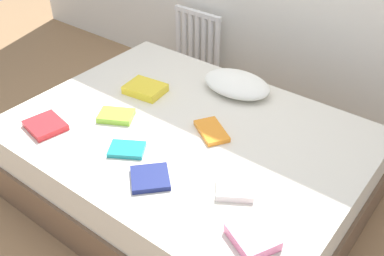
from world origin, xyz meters
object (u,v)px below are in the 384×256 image
textbook_teal (127,149)px  bed (187,163)px  radiator (197,42)px  textbook_red (45,125)px  pillow (237,84)px  textbook_navy (150,178)px  textbook_orange (212,131)px  textbook_white (235,188)px  textbook_yellow (145,89)px  textbook_lime (116,116)px  textbook_pink (253,237)px

textbook_teal → bed: bearing=38.6°
radiator → textbook_red: 1.70m
pillow → textbook_navy: (0.13, -0.97, -0.04)m
radiator → textbook_red: (0.19, -1.68, 0.15)m
textbook_teal → textbook_orange: textbook_orange is taller
textbook_white → textbook_navy: bearing=174.9°
textbook_orange → radiator: bearing=162.4°
textbook_yellow → textbook_navy: bearing=-52.9°
textbook_red → textbook_navy: textbook_red is taller
radiator → textbook_lime: 1.44m
radiator → textbook_lime: radiator is taller
textbook_red → textbook_orange: bearing=46.0°
pillow → textbook_lime: (-0.39, -0.69, -0.04)m
pillow → textbook_white: pillow is taller
textbook_yellow → textbook_red: bearing=-113.2°
textbook_navy → textbook_lime: 0.59m
radiator → textbook_white: radiator is taller
textbook_red → textbook_white: (1.14, 0.23, 0.00)m
bed → radiator: (-0.83, 1.20, 0.12)m
bed → textbook_lime: (-0.40, -0.17, 0.27)m
textbook_navy → textbook_pink: textbook_pink is taller
pillow → textbook_pink: size_ratio=2.30×
textbook_yellow → textbook_orange: size_ratio=1.04×
textbook_yellow → pillow: bearing=32.0°
bed → textbook_orange: 0.30m
radiator → textbook_orange: 1.50m
textbook_teal → textbook_pink: (0.85, -0.11, 0.01)m
textbook_red → textbook_lime: same height
textbook_teal → textbook_white: 0.63m
textbook_teal → pillow: bearing=50.6°
textbook_orange → textbook_teal: bearing=-90.5°
textbook_navy → radiator: bearing=73.2°
bed → textbook_white: size_ratio=11.24×
radiator → textbook_orange: size_ratio=2.35×
textbook_teal → textbook_orange: size_ratio=0.81×
pillow → textbook_navy: bearing=-82.5°
textbook_pink → textbook_orange: bearing=164.4°
textbook_red → textbook_lime: 0.40m
textbook_yellow → textbook_orange: (0.60, -0.10, -0.01)m
pillow → textbook_orange: (0.14, -0.47, -0.04)m
bed → textbook_yellow: (-0.46, 0.16, 0.28)m
textbook_teal → textbook_pink: 0.85m
bed → textbook_pink: 0.90m
radiator → textbook_lime: (0.44, -1.37, 0.15)m
textbook_yellow → textbook_navy: textbook_yellow is taller
bed → radiator: 1.47m
radiator → textbook_red: radiator is taller
textbook_navy → textbook_white: textbook_white is taller
textbook_yellow → radiator: bearing=102.5°
textbook_teal → textbook_white: textbook_white is taller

